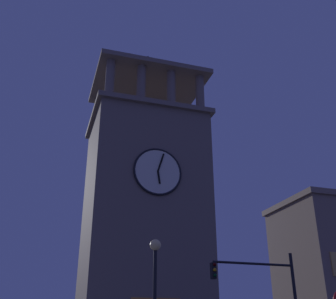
{
  "coord_description": "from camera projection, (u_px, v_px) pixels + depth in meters",
  "views": [
    {
      "loc": [
        8.27,
        25.27,
        1.95
      ],
      "look_at": [
        -1.05,
        -4.83,
        15.96
      ],
      "focal_mm": 44.39,
      "sensor_mm": 36.0,
      "label": 1
    }
  ],
  "objects": [
    {
      "name": "traffic_signal_near",
      "position": [
        268.0,
        292.0,
        20.06
      ],
      "size": [
        4.49,
        0.41,
        5.72
      ],
      "color": "black",
      "rests_on": "ground_plane"
    },
    {
      "name": "street_lamp",
      "position": [
        155.0,
        283.0,
        15.78
      ],
      "size": [
        0.44,
        0.44,
        5.38
      ],
      "color": "black",
      "rests_on": "ground_plane"
    },
    {
      "name": "clocktower",
      "position": [
        144.0,
        224.0,
        31.35
      ],
      "size": [
        9.22,
        7.82,
        24.97
      ],
      "color": "#75665B",
      "rests_on": "ground_plane"
    }
  ]
}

